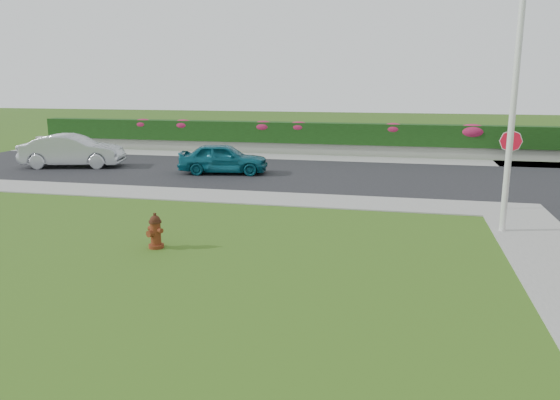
% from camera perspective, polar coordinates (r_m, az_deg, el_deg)
% --- Properties ---
extents(ground, '(120.00, 120.00, 0.00)m').
position_cam_1_polar(ground, '(10.05, -9.35, -10.86)').
color(ground, black).
rests_on(ground, ground).
extents(street_far, '(26.00, 8.00, 0.04)m').
position_cam_1_polar(street_far, '(24.42, -8.07, 3.07)').
color(street_far, black).
rests_on(street_far, ground).
extents(sidewalk_far, '(24.00, 2.00, 0.04)m').
position_cam_1_polar(sidewalk_far, '(20.35, -15.66, 0.86)').
color(sidewalk_far, gray).
rests_on(sidewalk_far, ground).
extents(curb_corner, '(2.00, 2.00, 0.04)m').
position_cam_1_polar(curb_corner, '(18.29, 23.16, -0.97)').
color(curb_corner, gray).
rests_on(curb_corner, ground).
extents(sidewalk_beyond, '(34.00, 2.00, 0.04)m').
position_cam_1_polar(sidewalk_beyond, '(28.18, 3.21, 4.42)').
color(sidewalk_beyond, gray).
rests_on(sidewalk_beyond, ground).
extents(retaining_wall, '(34.00, 0.40, 0.60)m').
position_cam_1_polar(retaining_wall, '(29.61, 3.69, 5.35)').
color(retaining_wall, gray).
rests_on(retaining_wall, ground).
extents(hedge, '(32.00, 0.90, 1.10)m').
position_cam_1_polar(hedge, '(29.62, 3.75, 7.01)').
color(hedge, black).
rests_on(hedge, retaining_wall).
extents(fire_hydrant, '(0.44, 0.42, 0.86)m').
position_cam_1_polar(fire_hydrant, '(13.38, -12.90, -3.22)').
color(fire_hydrant, '#4B130B').
rests_on(fire_hydrant, ground).
extents(sedan_teal, '(3.95, 2.09, 1.28)m').
position_cam_1_polar(sedan_teal, '(23.36, -5.94, 4.35)').
color(sedan_teal, '#0D5566').
rests_on(sedan_teal, street_far).
extents(sedan_silver, '(4.74, 2.63, 1.48)m').
position_cam_1_polar(sedan_silver, '(26.74, -20.86, 4.84)').
color(sedan_silver, '#AFB2B8').
rests_on(sedan_silver, street_far).
extents(utility_pole, '(0.16, 0.16, 6.79)m').
position_cam_1_polar(utility_pole, '(15.15, 23.22, 9.37)').
color(utility_pole, silver).
rests_on(utility_pole, ground).
extents(stop_sign, '(0.67, 0.06, 2.47)m').
position_cam_1_polar(stop_sign, '(18.03, 22.90, 4.72)').
color(stop_sign, slate).
rests_on(stop_sign, ground).
extents(flower_clump_a, '(1.20, 0.77, 0.60)m').
position_cam_1_polar(flower_clump_a, '(32.57, -14.10, 7.71)').
color(flower_clump_a, '#B91F5F').
rests_on(flower_clump_a, hedge).
extents(flower_clump_b, '(1.23, 0.79, 0.62)m').
position_cam_1_polar(flower_clump_b, '(31.55, -10.06, 7.73)').
color(flower_clump_b, '#B91F5F').
rests_on(flower_clump_b, hedge).
extents(flower_clump_c, '(1.27, 0.81, 0.63)m').
position_cam_1_polar(flower_clump_c, '(30.07, -1.74, 7.68)').
color(flower_clump_c, '#B91F5F').
rests_on(flower_clump_c, hedge).
extents(flower_clump_d, '(1.21, 0.78, 0.61)m').
position_cam_1_polar(flower_clump_d, '(29.64, 1.98, 7.63)').
color(flower_clump_d, '#B91F5F').
rests_on(flower_clump_d, hedge).
extents(flower_clump_e, '(1.23, 0.79, 0.61)m').
position_cam_1_polar(flower_clump_e, '(29.14, 11.73, 7.29)').
color(flower_clump_e, '#B91F5F').
rests_on(flower_clump_e, hedge).
extents(flower_clump_f, '(1.50, 0.96, 0.75)m').
position_cam_1_polar(flower_clump_f, '(29.34, 19.42, 6.78)').
color(flower_clump_f, '#B91F5F').
rests_on(flower_clump_f, hedge).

